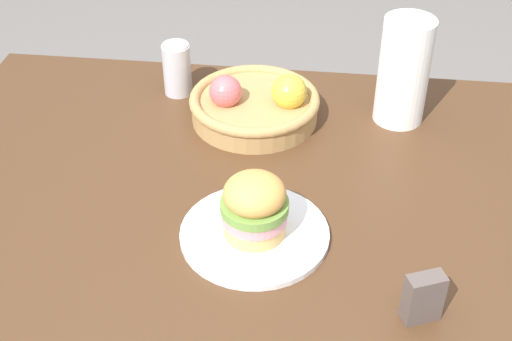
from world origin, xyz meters
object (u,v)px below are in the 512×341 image
(sandwich, at_px, (255,206))
(paper_towel_roll, at_px, (404,71))
(plate, at_px, (255,234))
(fruit_basket, at_px, (255,104))
(napkin_holder, at_px, (423,298))
(soda_can, at_px, (177,69))

(sandwich, xyz_separation_m, paper_towel_roll, (0.27, 0.43, 0.05))
(plate, height_order, fruit_basket, fruit_basket)
(sandwich, xyz_separation_m, fruit_basket, (-0.05, 0.39, -0.03))
(napkin_holder, bearing_deg, sandwich, 128.46)
(soda_can, xyz_separation_m, fruit_basket, (0.20, -0.09, -0.02))
(napkin_holder, bearing_deg, paper_towel_roll, 68.49)
(sandwich, xyz_separation_m, napkin_holder, (0.28, -0.16, -0.03))
(fruit_basket, relative_size, napkin_holder, 3.22)
(plate, distance_m, sandwich, 0.07)
(fruit_basket, relative_size, paper_towel_roll, 1.21)
(sandwich, distance_m, fruit_basket, 0.39)
(plate, relative_size, paper_towel_roll, 1.13)
(paper_towel_roll, xyz_separation_m, napkin_holder, (0.01, -0.58, -0.07))
(sandwich, height_order, soda_can, sandwich)
(sandwich, xyz_separation_m, soda_can, (-0.24, 0.48, -0.01))
(napkin_holder, bearing_deg, soda_can, 106.80)
(sandwich, bearing_deg, plate, -82.87)
(paper_towel_roll, relative_size, napkin_holder, 2.67)
(sandwich, distance_m, soda_can, 0.54)
(sandwich, distance_m, napkin_holder, 0.33)
(plate, xyz_separation_m, paper_towel_roll, (0.27, 0.43, 0.11))
(fruit_basket, bearing_deg, plate, -83.29)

